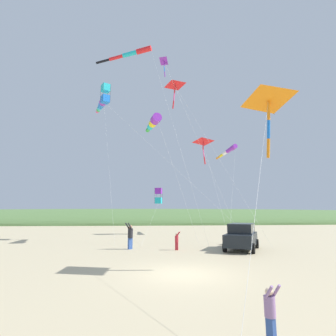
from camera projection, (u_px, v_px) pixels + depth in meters
ground_plane at (182, 274)px, 11.56m from camera, size 600.00×600.00×0.00m
dune_ridge_grassy at (153, 223)px, 65.62m from camera, size 28.00×240.00×6.93m
parked_car at (241, 236)px, 19.06m from camera, size 4.67×3.65×1.85m
cooler_box at (227, 242)px, 21.87m from camera, size 0.62×0.42×0.42m
person_adult_flyer at (130, 235)px, 19.35m from camera, size 0.66×0.68×1.91m
person_child_green_jacket at (177, 240)px, 18.87m from camera, size 0.39×0.45×1.29m
person_child_grey_jacket at (270, 310)px, 5.53m from camera, size 0.41×0.35×1.20m
kite_windsock_rainbow_low_near at (228, 151)px, 34.34m from camera, size 13.80×4.34×11.09m
kite_delta_striped_overhead at (175, 86)px, 27.95m from camera, size 7.26×7.76×16.37m
kite_delta_blue_topmost at (268, 101)px, 13.39m from camera, size 8.71×5.85×8.88m
kite_windsock_magenta_far_left at (101, 105)px, 34.07m from camera, size 13.72×4.82×16.90m
kite_delta_long_streamer_left at (203, 142)px, 33.56m from camera, size 11.14×2.46×12.01m
kite_delta_orange_high_right at (165, 62)px, 22.28m from camera, size 1.57×6.37×15.60m
kite_windsock_white_trailing at (131, 54)px, 26.72m from camera, size 5.96×10.29×19.10m
kite_windsock_long_streamer_right at (154, 122)px, 25.35m from camera, size 3.52×4.75×11.79m
kite_box_red_high_left at (106, 94)px, 28.00m from camera, size 5.54×14.25×16.17m
kite_box_purple_drifting at (159, 196)px, 32.93m from camera, size 11.82×2.37×5.67m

